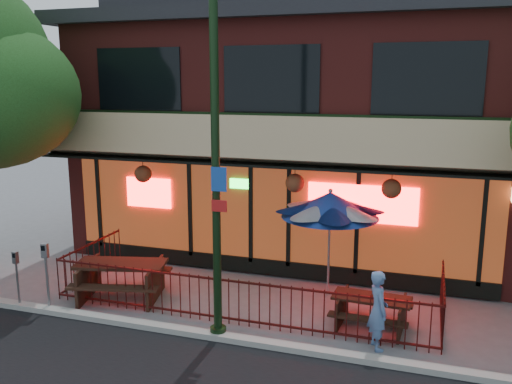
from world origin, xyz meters
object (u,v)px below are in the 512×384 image
Objects in this scene: parking_meter_far at (17,270)px; picnic_table_left at (121,275)px; picnic_table_right at (371,307)px; parking_meter_near at (46,266)px; pedestrian at (378,310)px; patio_umbrella at (330,205)px; street_light at (216,180)px.

picnic_table_left is at bearing 32.00° from parking_meter_far.
picnic_table_right is 6.98m from parking_meter_near.
picnic_table_left is 5.90m from pedestrian.
picnic_table_right is 2.55m from patio_umbrella.
parking_meter_near is 0.75m from parking_meter_far.
street_light is 4.14m from picnic_table_right.
patio_umbrella is at bearing 5.82° from pedestrian.
parking_meter_far reaches higher than picnic_table_left.
parking_meter_near reaches higher than pedestrian.
picnic_table_right is 1.06× the size of pedestrian.
parking_meter_far is at bearing -173.76° from parking_meter_near.
street_light is at bearing -0.04° from parking_meter_near.
street_light is 5.36× the size of parking_meter_far.
patio_umbrella is 7.13m from parking_meter_far.
street_light is 4.52m from parking_meter_near.
picnic_table_right is 0.92m from pedestrian.
parking_meter_far is (-4.73, -0.08, -2.27)m from street_light.
street_light is 4.55× the size of parking_meter_near.
picnic_table_left is 1.80× the size of parking_meter_far.
picnic_table_left is 1.53× the size of parking_meter_near.
parking_meter_near is at bearing 6.24° from parking_meter_far.
pedestrian is at bearing 9.45° from street_light.
pedestrian is (3.02, 0.50, -2.38)m from street_light.
street_light is at bearing -21.19° from picnic_table_left.
picnic_table_left is 0.92× the size of patio_umbrella.
parking_meter_far is (-6.39, -2.88, -1.30)m from patio_umbrella.
parking_meter_near reaches higher than picnic_table_left.
pedestrian is at bearing -5.84° from picnic_table_left.
pedestrian is (0.20, -0.84, 0.33)m from picnic_table_right.
patio_umbrella reaches higher than parking_meter_near.
parking_meter_far is (-0.73, -0.08, -0.16)m from parking_meter_near.
parking_meter_near is at bearing -168.88° from picnic_table_right.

